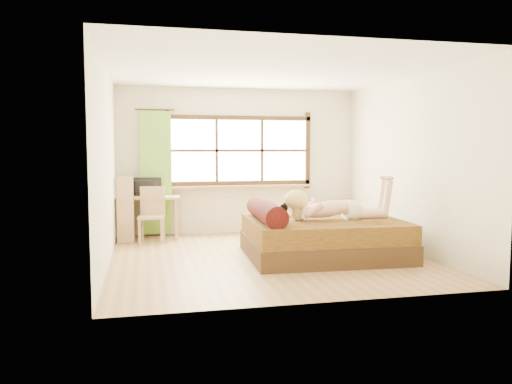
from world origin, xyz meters
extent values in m
plane|color=#9E754C|center=(0.00, 0.00, 0.00)|extent=(4.50, 4.50, 0.00)
plane|color=white|center=(0.00, 0.00, 2.70)|extent=(4.50, 4.50, 0.00)
plane|color=silver|center=(0.00, 2.25, 1.35)|extent=(4.50, 0.00, 4.50)
plane|color=silver|center=(0.00, -2.25, 1.35)|extent=(4.50, 0.00, 4.50)
plane|color=silver|center=(-2.25, 0.00, 1.35)|extent=(0.00, 4.50, 4.50)
plane|color=silver|center=(2.25, 0.00, 1.35)|extent=(0.00, 4.50, 4.50)
cube|color=#FFEDBF|center=(0.00, 2.25, 1.55)|extent=(2.60, 0.01, 1.30)
cube|color=tan|center=(0.00, 2.17, 0.88)|extent=(2.80, 0.16, 0.04)
cube|color=#629A2A|center=(-1.55, 2.13, 1.15)|extent=(0.55, 0.10, 2.20)
cube|color=#351F0F|center=(0.81, -0.16, 0.14)|extent=(2.29, 1.86, 0.28)
cube|color=#3A200D|center=(0.81, -0.16, 0.42)|extent=(2.24, 1.83, 0.28)
cylinder|color=black|center=(-0.06, -0.12, 0.69)|extent=(0.37, 1.52, 0.31)
cube|color=tan|center=(-1.75, 1.95, 0.73)|extent=(1.26, 0.70, 0.04)
cube|color=tan|center=(-2.32, 1.80, 0.36)|extent=(0.06, 0.06, 0.72)
cube|color=tan|center=(-1.23, 1.66, 0.36)|extent=(0.06, 0.06, 0.72)
cube|color=tan|center=(-2.26, 2.24, 0.36)|extent=(0.06, 0.06, 0.72)
cube|color=tan|center=(-1.17, 2.10, 0.36)|extent=(0.06, 0.06, 0.72)
imported|color=black|center=(-1.75, 2.00, 0.91)|extent=(0.57, 0.15, 0.33)
cube|color=tan|center=(-1.65, 1.50, 0.44)|extent=(0.47, 0.47, 0.04)
cube|color=tan|center=(-1.62, 1.69, 0.70)|extent=(0.42, 0.09, 0.48)
cube|color=tan|center=(-1.85, 1.34, 0.21)|extent=(0.04, 0.04, 0.42)
cube|color=tan|center=(-1.49, 1.30, 0.21)|extent=(0.04, 0.04, 0.42)
cube|color=tan|center=(-1.80, 1.70, 0.21)|extent=(0.04, 0.04, 0.42)
cube|color=tan|center=(-1.45, 1.66, 0.21)|extent=(0.04, 0.04, 0.42)
cube|color=tan|center=(1.72, 2.07, 0.54)|extent=(1.12, 0.32, 0.04)
cube|color=tan|center=(1.72, 2.07, 0.26)|extent=(1.12, 0.32, 0.03)
cylinder|color=maroon|center=(1.21, 1.94, 0.28)|extent=(0.03, 0.03, 0.56)
cylinder|color=maroon|center=(2.24, 1.98, 0.28)|extent=(0.03, 0.03, 0.56)
cylinder|color=maroon|center=(1.21, 2.16, 0.28)|extent=(0.03, 0.03, 0.56)
cylinder|color=maroon|center=(2.23, 2.20, 0.28)|extent=(0.03, 0.03, 0.56)
cube|color=orange|center=(2.14, 2.09, 0.59)|extent=(0.10, 0.10, 0.07)
imported|color=gray|center=(1.42, 2.07, 0.61)|extent=(0.14, 0.14, 0.11)
imported|color=gray|center=(1.92, 2.07, 0.57)|extent=(0.16, 0.22, 0.02)
cube|color=tan|center=(-2.08, 1.74, 0.05)|extent=(0.28, 0.46, 0.03)
cube|color=tan|center=(-2.08, 1.74, 0.39)|extent=(0.28, 0.46, 0.03)
cube|color=tan|center=(-2.08, 1.74, 0.74)|extent=(0.28, 0.46, 0.03)
cube|color=tan|center=(-2.08, 1.74, 1.08)|extent=(0.28, 0.46, 0.03)
cube|color=tan|center=(-2.08, 1.51, 0.56)|extent=(0.27, 0.03, 1.11)
cube|color=tan|center=(-2.08, 1.96, 0.56)|extent=(0.27, 0.03, 1.11)
camera|label=1|loc=(-1.74, -7.01, 1.59)|focal=35.00mm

